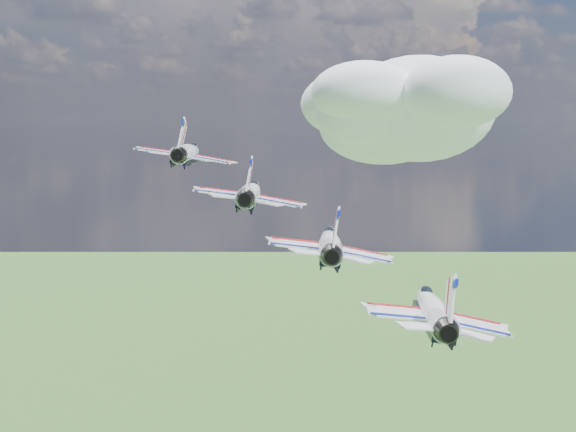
% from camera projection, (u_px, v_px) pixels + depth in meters
% --- Properties ---
extents(cloud_far, '(68.03, 53.45, 26.73)m').
position_uv_depth(cloud_far, '(422.00, 113.00, 232.83)').
color(cloud_far, white).
extents(jet_0, '(11.90, 15.12, 5.44)m').
position_uv_depth(jet_0, '(189.00, 152.00, 78.33)').
color(jet_0, silver).
extents(jet_1, '(11.90, 15.12, 5.44)m').
position_uv_depth(jet_1, '(251.00, 192.00, 70.26)').
color(jet_1, white).
extents(jet_2, '(11.90, 15.12, 5.44)m').
position_uv_depth(jet_2, '(330.00, 243.00, 62.18)').
color(jet_2, silver).
extents(jet_3, '(11.90, 15.12, 5.44)m').
position_uv_depth(jet_3, '(432.00, 308.00, 54.11)').
color(jet_3, white).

